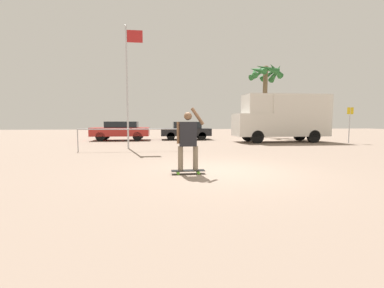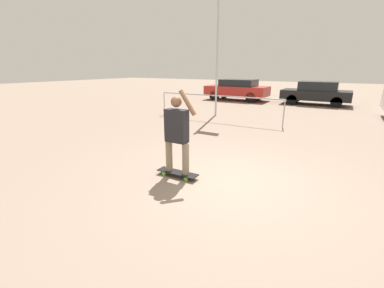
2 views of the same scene
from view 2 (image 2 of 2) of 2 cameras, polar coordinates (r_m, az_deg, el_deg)
The scene contains 7 objects.
ground_plane at distance 5.25m, azimuth 7.81°, elevation -8.21°, with size 80.00×80.00×0.00m, color gray.
skateboard at distance 5.39m, azimuth -3.24°, elevation -6.42°, with size 0.91×0.25×0.10m.
person_skateboarder at distance 5.11m, azimuth -3.42°, elevation 3.05°, with size 0.75×0.22×1.70m.
parked_car_black at distance 17.60m, azimuth 25.88°, elevation 10.25°, with size 3.86×1.85×1.39m.
parked_car_red at distance 18.38m, azimuth 10.00°, elevation 11.94°, with size 4.20×1.90×1.41m.
flagpole at distance 12.28m, azimuth 6.04°, elevation 23.18°, with size 0.89×0.12×6.32m.
plaza_railing_segment at distance 11.05m, azimuth 5.56°, elevation 10.01°, with size 5.59×0.05×1.08m.
Camera 2 is at (1.79, -4.42, 2.19)m, focal length 24.00 mm.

